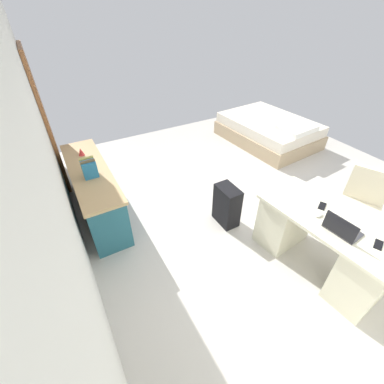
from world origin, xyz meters
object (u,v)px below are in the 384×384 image
Objects in this scene: credenza at (95,191)px; laptop at (342,229)px; cell_phone_near_laptop at (378,245)px; cell_phone_by_mouse at (322,206)px; bed at (269,130)px; figurine_small at (81,152)px; desk at (321,242)px; computer_mouse at (319,214)px; suitcase_black at (227,205)px; office_chair at (357,210)px.

laptop reaches higher than credenza.
cell_phone_by_mouse is (0.62, -0.01, 0.00)m from cell_phone_near_laptop.
bed is (0.53, -3.71, -0.12)m from credenza.
desk is at bearing -143.13° from figurine_small.
bed is 3.45m from laptop.
bed is 3.22m from computer_mouse.
desk is at bearing 147.07° from bed.
figurine_small is (2.77, 1.87, 0.01)m from laptop.
cell_phone_near_laptop reaches higher than bed.
desk reaches higher than suitcase_black.
laptop is 0.27m from computer_mouse.
bed is at bearing -32.72° from laptop.
suitcase_black is at bearing 16.54° from computer_mouse.
figurine_small reaches higher than bed.
suitcase_black is 4.19× the size of cell_phone_by_mouse.
laptop is 0.39m from cell_phone_by_mouse.
credenza is at bearing 98.15° from bed.
office_chair is 1.59m from suitcase_black.
laptop is (-2.34, -1.86, 0.41)m from credenza.
desk is 10.99× the size of cell_phone_near_laptop.
computer_mouse is 3.14m from figurine_small.
computer_mouse is 0.18m from cell_phone_by_mouse.
office_chair is 3.42m from credenza.
credenza is (2.06, 2.72, -0.06)m from office_chair.
figurine_small reaches higher than desk.
cell_phone_near_laptop is (-2.61, -2.03, 0.36)m from credenza.
credenza is 3.75m from bed.
cell_phone_near_laptop is at bearing -142.16° from credenza.
office_chair is at bearing -81.73° from desk.
suitcase_black is 1.41m from laptop.
cell_phone_near_laptop is at bearing -146.31° from figurine_small.
cell_phone_near_laptop is 0.62m from cell_phone_by_mouse.
office_chair is 0.75m from cell_phone_by_mouse.
bed is 3.07m from cell_phone_by_mouse.
cell_phone_by_mouse is 3.17m from figurine_small.
suitcase_black is at bearing -126.03° from credenza.
suitcase_black is at bearing -2.69° from cell_phone_near_laptop.
desk is at bearing -138.04° from credenza.
computer_mouse is 0.56m from cell_phone_near_laptop.
bed is at bearing -60.11° from cell_phone_by_mouse.
bed is 18.14× the size of figurine_small.
cell_phone_by_mouse reaches higher than suitcase_black.
office_chair is 6.91× the size of cell_phone_near_laptop.
office_chair is at bearing -73.96° from cell_phone_near_laptop.
figurine_small is at bearing 47.49° from office_chair.
suitcase_black is (-1.61, 2.23, 0.04)m from bed.
bed reaches higher than suitcase_black.
cell_phone_near_laptop is 1.24× the size of figurine_small.
laptop is 3.34m from figurine_small.
bed is at bearing -40.35° from computer_mouse.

